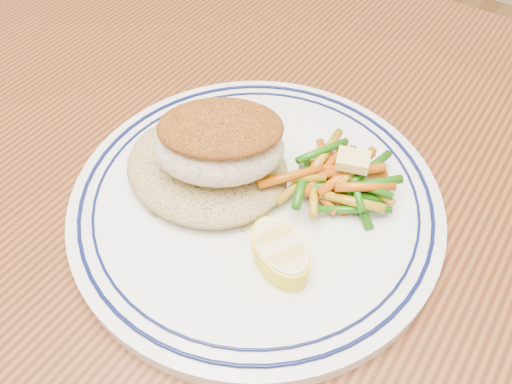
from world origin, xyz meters
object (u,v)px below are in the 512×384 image
object	(u,v)px
fish_fillet	(219,142)
rice_pilaf	(207,164)
plate	(256,200)
vegetable_pile	(338,177)
dining_table	(233,295)
lemon_wedge	(280,252)

from	to	relation	value
fish_fillet	rice_pilaf	bearing A→B (deg)	-178.35
plate	vegetable_pile	xyz separation A→B (m)	(0.05, 0.04, 0.02)
plate	vegetable_pile	distance (m)	0.07
dining_table	lemon_wedge	world-z (taller)	lemon_wedge
vegetable_pile	dining_table	bearing A→B (deg)	-122.39
rice_pilaf	vegetable_pile	distance (m)	0.11
dining_table	plate	xyz separation A→B (m)	(0.00, 0.04, 0.11)
rice_pilaf	fish_fillet	xyz separation A→B (m)	(0.02, 0.00, 0.03)
fish_fillet	vegetable_pile	distance (m)	0.10
fish_fillet	dining_table	bearing A→B (deg)	-47.40
dining_table	fish_fillet	bearing A→B (deg)	132.60
plate	rice_pilaf	size ratio (longest dim) A/B	2.17
plate	fish_fillet	bearing A→B (deg)	-174.00
plate	vegetable_pile	size ratio (longest dim) A/B	2.94
fish_fillet	lemon_wedge	xyz separation A→B (m)	(0.08, -0.04, -0.03)
dining_table	vegetable_pile	bearing A→B (deg)	57.61
fish_fillet	lemon_wedge	size ratio (longest dim) A/B	1.78
dining_table	lemon_wedge	bearing A→B (deg)	-5.43
dining_table	vegetable_pile	distance (m)	0.16
vegetable_pile	lemon_wedge	distance (m)	0.08
fish_fillet	lemon_wedge	bearing A→B (deg)	-24.98
plate	lemon_wedge	xyz separation A→B (m)	(0.05, -0.04, 0.02)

